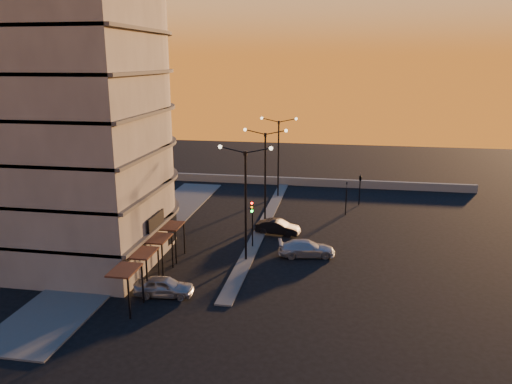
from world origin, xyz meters
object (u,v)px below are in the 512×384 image
object	(u,v)px
car_hatchback	(164,286)
car_wagon	(306,248)
traffic_light_main	(252,216)
streetlamp_mid	(265,168)
car_sedan	(278,227)

from	to	relation	value
car_hatchback	car_wagon	size ratio (longest dim) A/B	0.88
car_wagon	traffic_light_main	bearing A→B (deg)	66.53
streetlamp_mid	car_hatchback	size ratio (longest dim) A/B	2.31
streetlamp_mid	car_hatchback	xyz separation A→B (m)	(-4.38, -17.18, -4.89)
traffic_light_main	car_wagon	bearing A→B (deg)	-12.31
car_hatchback	streetlamp_mid	bearing A→B (deg)	-19.62
car_hatchback	car_wagon	xyz separation A→B (m)	(9.18, 9.00, -0.02)
streetlamp_mid	car_sedan	xyz separation A→B (m)	(1.72, -3.20, -4.91)
traffic_light_main	car_sedan	distance (m)	4.82
traffic_light_main	car_sedan	size ratio (longest dim) A/B	1.03
car_sedan	car_wagon	distance (m)	5.85
streetlamp_mid	car_sedan	size ratio (longest dim) A/B	2.30
streetlamp_mid	car_hatchback	world-z (taller)	streetlamp_mid
traffic_light_main	streetlamp_mid	bearing A→B (deg)	90.00
streetlamp_mid	traffic_light_main	xyz separation A→B (m)	(0.00, -7.13, -2.70)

